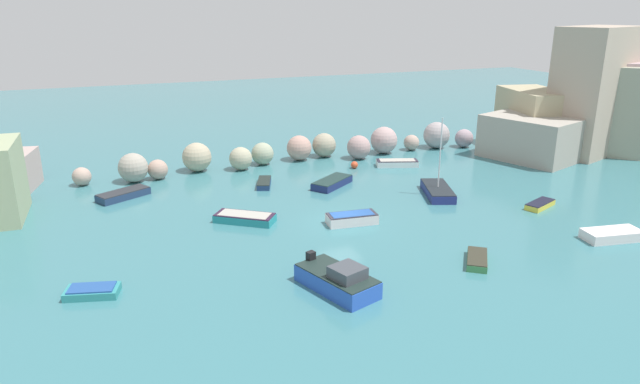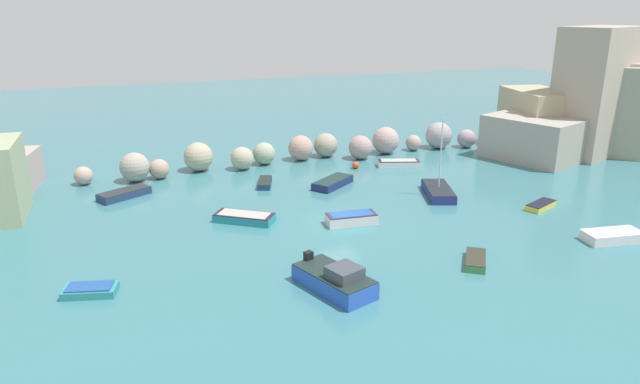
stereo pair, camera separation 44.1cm
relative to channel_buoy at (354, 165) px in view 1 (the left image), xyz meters
name	(u,v)px [view 1 (the left image)]	position (x,y,z in m)	size (l,w,h in m)	color
cove_water	(341,223)	(-6.57, -11.99, -0.32)	(160.00, 160.00, 0.00)	#39747D
cliff_headland_right	(598,112)	(25.49, -2.77, 3.56)	(22.75, 21.67, 12.19)	#9B9A86
rock_breakwater	(310,149)	(-2.81, 3.93, 0.85)	(38.59, 4.28, 2.69)	tan
channel_buoy	(354,165)	(0.00, 0.00, 0.00)	(0.65, 0.65, 0.65)	#E04C28
moored_boat_0	(92,291)	(-22.40, -16.64, -0.09)	(2.87, 1.98, 0.48)	teal
moored_boat_1	(264,183)	(-9.06, -1.98, -0.09)	(1.93, 3.08, 0.46)	navy
moored_boat_2	(352,218)	(-5.97, -12.39, 0.05)	(3.51, 1.74, 0.72)	white
moored_boat_3	(540,205)	(8.14, -14.52, -0.11)	(2.94, 1.99, 0.43)	yellow
moored_boat_4	(245,218)	(-12.61, -9.43, -0.02)	(4.19, 3.67, 0.59)	teal
moored_boat_5	(612,235)	(8.03, -20.95, -0.01)	(3.83, 2.18, 0.63)	white
moored_boat_6	(332,183)	(-3.95, -4.16, -0.02)	(4.17, 3.63, 0.61)	navy
moored_boat_7	(438,191)	(2.75, -9.34, 0.05)	(3.36, 4.98, 6.06)	navy
moored_boat_8	(397,163)	(3.96, -0.77, -0.01)	(3.99, 2.50, 0.60)	silver
moored_boat_9	(477,259)	(-1.93, -20.66, -0.11)	(2.52, 2.85, 0.44)	#41864C
moored_boat_10	(123,194)	(-19.94, -1.06, -0.03)	(4.15, 3.15, 0.58)	navy
moored_boat_11	(338,280)	(-10.60, -20.70, 0.27)	(3.41, 4.94, 1.56)	blue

